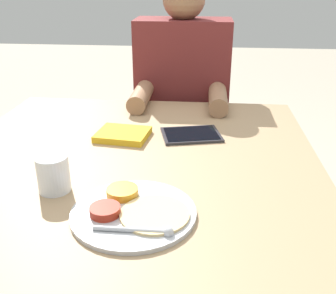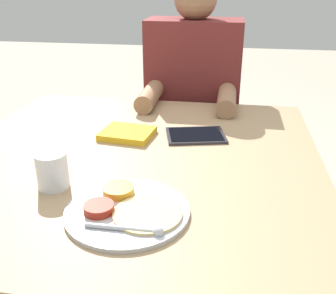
# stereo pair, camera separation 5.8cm
# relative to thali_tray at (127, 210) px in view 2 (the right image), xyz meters

# --- Properties ---
(dining_table) EXTENTS (1.04, 1.06, 0.73)m
(dining_table) POSITION_rel_thali_tray_xyz_m (-0.06, 0.28, -0.37)
(dining_table) COLOR #9E7F5B
(dining_table) RESTS_ON ground_plane
(thali_tray) EXTENTS (0.27, 0.27, 0.03)m
(thali_tray) POSITION_rel_thali_tray_xyz_m (0.00, 0.00, 0.00)
(thali_tray) COLOR #B7BABF
(thali_tray) RESTS_ON dining_table
(red_notebook) EXTENTS (0.17, 0.15, 0.02)m
(red_notebook) POSITION_rel_thali_tray_xyz_m (-0.11, 0.42, -0.00)
(red_notebook) COLOR silver
(red_notebook) RESTS_ON dining_table
(tablet_device) EXTENTS (0.21, 0.17, 0.01)m
(tablet_device) POSITION_rel_thali_tray_xyz_m (0.10, 0.45, -0.00)
(tablet_device) COLOR #28282D
(tablet_device) RESTS_ON dining_table
(person_diner) EXTENTS (0.39, 0.45, 1.19)m
(person_diner) POSITION_rel_thali_tray_xyz_m (0.05, 0.95, -0.18)
(person_diner) COLOR black
(person_diner) RESTS_ON ground_plane
(drinking_glass) EXTENTS (0.08, 0.08, 0.09)m
(drinking_glass) POSITION_rel_thali_tray_xyz_m (-0.20, 0.08, 0.04)
(drinking_glass) COLOR silver
(drinking_glass) RESTS_ON dining_table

